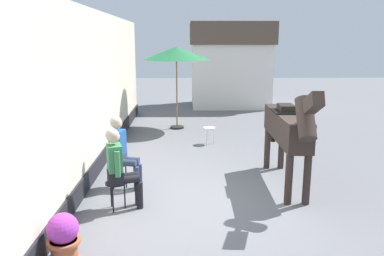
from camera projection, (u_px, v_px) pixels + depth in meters
name	position (u px, v px, depth m)	size (l,w,h in m)	color
ground_plane	(206.00, 153.00, 9.77)	(40.00, 40.00, 0.00)	slate
pub_facade_wall	(87.00, 102.00, 7.92)	(0.34, 14.00, 3.40)	beige
distant_cottage	(230.00, 64.00, 16.46)	(3.40, 2.60, 3.50)	silver
seated_visitor_near	(119.00, 165.00, 6.36)	(0.61, 0.48, 1.39)	black
seated_visitor_far	(121.00, 149.00, 7.30)	(0.61, 0.48, 1.39)	#194C99
saddled_horse_center	(288.00, 128.00, 7.29)	(0.51, 3.00, 2.06)	#2D231E
flower_planter_near	(63.00, 236.00, 4.93)	(0.43, 0.43, 0.64)	#A85638
cafe_parasol	(176.00, 54.00, 12.00)	(2.10, 2.10, 2.58)	black
spare_stool_white	(209.00, 130.00, 10.54)	(0.32, 0.32, 0.46)	white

